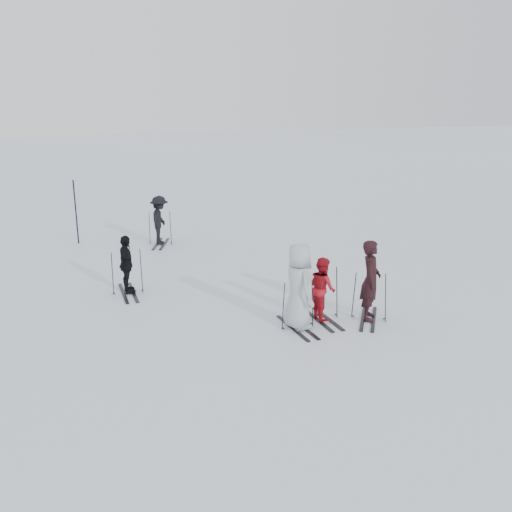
{
  "coord_description": "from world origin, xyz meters",
  "views": [
    {
      "loc": [
        -4.65,
        -12.91,
        5.28
      ],
      "look_at": [
        0.0,
        1.0,
        1.0
      ],
      "focal_mm": 40.0,
      "sensor_mm": 36.0,
      "label": 1
    }
  ],
  "objects_px": {
    "skier_uphill_left": "(127,265)",
    "skier_uphill_far": "(160,221)",
    "skier_near_dark": "(370,281)",
    "piste_marker": "(76,212)",
    "skier_red": "(322,289)",
    "skier_grey": "(298,287)"
  },
  "relations": [
    {
      "from": "skier_grey",
      "to": "skier_uphill_far",
      "type": "bearing_deg",
      "value": 7.57
    },
    {
      "from": "skier_uphill_far",
      "to": "skier_near_dark",
      "type": "bearing_deg",
      "value": -137.11
    },
    {
      "from": "skier_grey",
      "to": "skier_red",
      "type": "bearing_deg",
      "value": -70.84
    },
    {
      "from": "skier_red",
      "to": "skier_uphill_left",
      "type": "relative_size",
      "value": 0.95
    },
    {
      "from": "skier_uphill_left",
      "to": "piste_marker",
      "type": "height_order",
      "value": "piste_marker"
    },
    {
      "from": "skier_grey",
      "to": "piste_marker",
      "type": "xyz_separation_m",
      "value": [
        -4.55,
        9.48,
        0.15
      ]
    },
    {
      "from": "skier_near_dark",
      "to": "skier_red",
      "type": "xyz_separation_m",
      "value": [
        -1.05,
        0.4,
        -0.21
      ]
    },
    {
      "from": "skier_red",
      "to": "skier_grey",
      "type": "bearing_deg",
      "value": 111.4
    },
    {
      "from": "skier_red",
      "to": "piste_marker",
      "type": "height_order",
      "value": "piste_marker"
    },
    {
      "from": "skier_uphill_left",
      "to": "skier_red",
      "type": "bearing_deg",
      "value": -128.94
    },
    {
      "from": "skier_uphill_left",
      "to": "piste_marker",
      "type": "relative_size",
      "value": 0.69
    },
    {
      "from": "piste_marker",
      "to": "skier_near_dark",
      "type": "bearing_deg",
      "value": -56.35
    },
    {
      "from": "skier_grey",
      "to": "skier_uphill_left",
      "type": "xyz_separation_m",
      "value": [
        -3.45,
        3.6,
        -0.21
      ]
    },
    {
      "from": "skier_red",
      "to": "skier_near_dark",
      "type": "bearing_deg",
      "value": -112.73
    },
    {
      "from": "skier_near_dark",
      "to": "skier_uphill_far",
      "type": "relative_size",
      "value": 1.12
    },
    {
      "from": "skier_near_dark",
      "to": "skier_uphill_left",
      "type": "height_order",
      "value": "skier_near_dark"
    },
    {
      "from": "skier_red",
      "to": "skier_grey",
      "type": "distance_m",
      "value": 0.86
    },
    {
      "from": "skier_uphill_far",
      "to": "piste_marker",
      "type": "distance_m",
      "value": 2.99
    },
    {
      "from": "skier_grey",
      "to": "skier_uphill_left",
      "type": "relative_size",
      "value": 1.26
    },
    {
      "from": "skier_uphill_left",
      "to": "skier_uphill_far",
      "type": "relative_size",
      "value": 0.92
    },
    {
      "from": "skier_near_dark",
      "to": "skier_grey",
      "type": "distance_m",
      "value": 1.81
    },
    {
      "from": "skier_near_dark",
      "to": "skier_uphill_far",
      "type": "bearing_deg",
      "value": 54.97
    }
  ]
}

